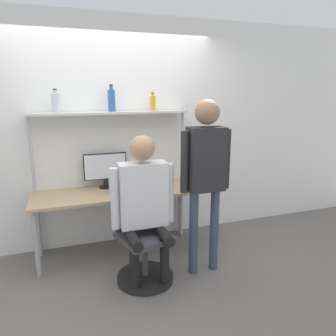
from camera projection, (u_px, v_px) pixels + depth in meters
The scene contains 13 objects.
ground_plane at pixel (125, 265), 3.57m from camera, with size 12.00×12.00×0.00m, color slate.
wall_back at pixel (109, 134), 3.89m from camera, with size 8.00×0.06×2.70m.
desk at pixel (117, 198), 3.73m from camera, with size 1.87×0.64×0.74m.
shelf_unit at pixel (112, 132), 3.73m from camera, with size 1.78×0.25×1.62m.
monitor at pixel (105, 168), 3.81m from camera, with size 0.50×0.16×0.41m.
laptop at pixel (125, 189), 3.60m from camera, with size 0.33×0.21×0.21m.
cell_phone at pixel (146, 192), 3.68m from camera, with size 0.07×0.15×0.01m.
office_chair at pixel (143, 252), 3.25m from camera, with size 0.56×0.56×0.94m.
person_seated at pixel (144, 198), 3.08m from camera, with size 0.62×0.48×1.46m.
person_standing at pixel (206, 165), 3.20m from camera, with size 0.53×0.24×1.77m.
bottle_clear at pixel (56, 103), 3.46m from camera, with size 0.09×0.09×0.25m.
bottle_blue at pixel (112, 100), 3.65m from camera, with size 0.08×0.08×0.30m.
bottle_amber at pixel (153, 103), 3.82m from camera, with size 0.07×0.07×0.21m.
Camera 1 is at (-0.64, -3.20, 1.85)m, focal length 35.00 mm.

